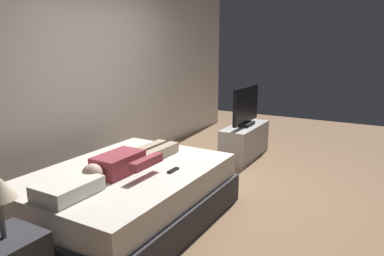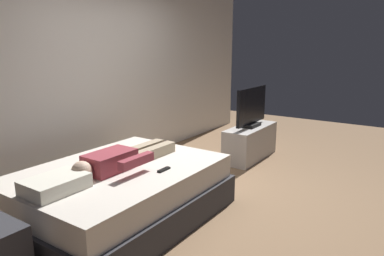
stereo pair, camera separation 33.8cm
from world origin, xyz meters
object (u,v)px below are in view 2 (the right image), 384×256
object	(u,v)px
tv_stand	(250,142)
tv	(252,108)
bed	(120,194)
pillow	(55,184)
remote	(164,170)
person	(121,159)

from	to	relation	value
tv_stand	tv	size ratio (longest dim) A/B	1.25
bed	tv	size ratio (longest dim) A/B	2.31
pillow	remote	xyz separation A→B (m)	(0.88, -0.42, -0.05)
pillow	person	bearing A→B (deg)	-1.02
pillow	remote	bearing A→B (deg)	-25.47
remote	tv	distance (m)	2.37
pillow	remote	world-z (taller)	pillow
tv_stand	tv	world-z (taller)	tv
person	remote	distance (m)	0.44
bed	tv_stand	xyz separation A→B (m)	(2.53, -0.21, -0.01)
bed	tv_stand	distance (m)	2.54
bed	pillow	distance (m)	0.77
bed	person	xyz separation A→B (m)	(0.03, -0.01, 0.36)
person	tv	distance (m)	2.52
pillow	remote	distance (m)	0.97
pillow	tv	xyz separation A→B (m)	(3.23, -0.21, 0.18)
person	tv_stand	xyz separation A→B (m)	(2.50, -0.20, -0.37)
person	tv	bearing A→B (deg)	-4.59
remote	tv_stand	size ratio (longest dim) A/B	0.14
remote	person	bearing A→B (deg)	110.47
tv_stand	remote	bearing A→B (deg)	-175.04
bed	remote	bearing A→B (deg)	-66.68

